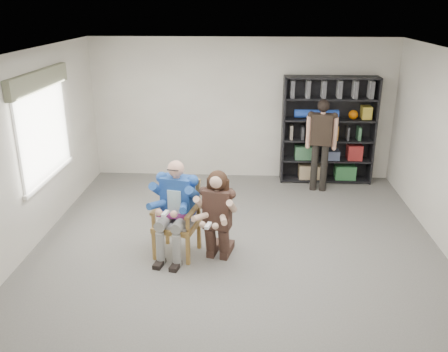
# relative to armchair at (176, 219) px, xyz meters

# --- Properties ---
(room_shell) EXTENTS (6.00, 7.00, 2.80)m
(room_shell) POSITION_rel_armchair_xyz_m (0.85, -0.17, 0.86)
(room_shell) COLOR beige
(room_shell) RESTS_ON ground
(floor) EXTENTS (6.00, 7.00, 0.01)m
(floor) POSITION_rel_armchair_xyz_m (0.85, -0.17, -0.54)
(floor) COLOR #64615D
(floor) RESTS_ON ground
(window_left) EXTENTS (0.16, 2.00, 1.75)m
(window_left) POSITION_rel_armchair_xyz_m (-2.10, 0.83, 1.09)
(window_left) COLOR white
(window_left) RESTS_ON room_shell
(armchair) EXTENTS (0.75, 0.73, 1.09)m
(armchair) POSITION_rel_armchair_xyz_m (0.00, 0.00, 0.00)
(armchair) COLOR olive
(armchair) RESTS_ON floor
(seated_man) EXTENTS (0.78, 0.96, 1.41)m
(seated_man) POSITION_rel_armchair_xyz_m (0.00, -0.00, 0.16)
(seated_man) COLOR navy
(seated_man) RESTS_ON floor
(kneeling_woman) EXTENTS (0.72, 0.97, 1.30)m
(kneeling_woman) POSITION_rel_armchair_xyz_m (0.58, -0.12, 0.10)
(kneeling_woman) COLOR #34221A
(kneeling_woman) RESTS_ON floor
(bookshelf) EXTENTS (1.80, 0.38, 2.10)m
(bookshelf) POSITION_rel_armchair_xyz_m (2.55, 3.11, 0.51)
(bookshelf) COLOR black
(bookshelf) RESTS_ON floor
(standing_man) EXTENTS (0.59, 0.40, 1.76)m
(standing_man) POSITION_rel_armchair_xyz_m (2.35, 2.60, 0.34)
(standing_man) COLOR black
(standing_man) RESTS_ON floor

